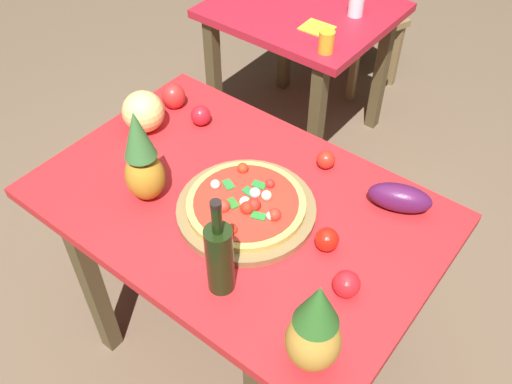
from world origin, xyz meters
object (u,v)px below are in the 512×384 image
Objects in this scene: pineapple_left at (315,329)px; eggplant at (400,198)px; dining_chair at (354,12)px; pizza at (247,203)px; tomato_at_corner at (326,160)px; tomato_beside_pepper at (201,115)px; pineapple_right at (142,161)px; tomato_near_board at (327,240)px; drinking_glass_water at (356,4)px; melon at (143,112)px; bell_pepper at (173,96)px; pizza_board at (246,209)px; wine_bottle at (220,257)px; drinking_glass_juice at (326,42)px; tomato_by_bottle at (347,284)px; background_table at (302,31)px; napkin_folded at (317,28)px; display_table at (238,221)px.

pineapple_left is 1.55× the size of eggplant.
dining_chair is 2.28× the size of pizza.
tomato_at_corner is 0.50m from tomato_beside_pepper.
pizza is 1.10× the size of pineapple_right.
drinking_glass_water reaches higher than tomato_near_board.
tomato_at_corner is 0.35m from tomato_near_board.
pizza is at bearing -139.62° from eggplant.
melon is at bearing 114.63° from dining_chair.
eggplant is (0.93, 0.05, -0.00)m from bell_pepper.
tomato_near_board is (0.28, 0.03, 0.02)m from pizza_board.
eggplant is (1.03, -1.52, 0.33)m from dining_chair.
pizza_board is 1.30× the size of wine_bottle.
tomato_beside_pepper is at bearing 149.01° from pizza_board.
pineapple_right is 1.45m from drinking_glass_water.
tomato_beside_pepper is at bearing 147.69° from pineapple_left.
tomato_at_corner is at bearing -57.22° from drinking_glass_juice.
pineapple_right is 0.71m from tomato_by_bottle.
wine_bottle reaches higher than tomato_by_bottle.
pizza_board reaches higher than background_table.
pizza_board is at bearing 114.61° from wine_bottle.
wine_bottle reaches higher than napkin_folded.
pineapple_right reaches higher than tomato_near_board.
tomato_near_board is (-0.16, 0.33, -0.10)m from pineapple_left.
pizza_board is 0.56m from melon.
wine_bottle is 3.51× the size of drinking_glass_juice.
wine_bottle is (0.17, -0.28, 0.22)m from display_table.
napkin_folded is at bearing 126.57° from tomato_by_bottle.
drinking_glass_juice reaches higher than background_table.
tomato_near_board is 1.29m from napkin_folded.
drinking_glass_juice is 0.20m from napkin_folded.
melon is at bearing -134.01° from tomato_beside_pepper.
napkin_folded reaches higher than display_table.
drinking_glass_juice is at bearing 82.53° from tomato_beside_pepper.
tomato_near_board is (-0.13, 0.10, -0.00)m from tomato_by_bottle.
display_table is 3.81× the size of wine_bottle.
drinking_glass_juice reaches higher than tomato_by_bottle.
tomato_by_bottle reaches higher than tomato_near_board.
background_table is at bearing 114.06° from dining_chair.
bell_pepper is 1.59× the size of tomato_at_corner.
background_table is 0.62m from dining_chair.
wine_bottle reaches higher than dining_chair.
tomato_by_bottle is at bearing 5.67° from pineapple_right.
bell_pepper is 0.72× the size of napkin_folded.
pizza is (0.66, -1.83, 0.33)m from dining_chair.
display_table is 0.54m from melon.
pineapple_right is at bearing -128.86° from tomato_at_corner.
tomato_near_board is at bearing 138.54° from dining_chair.
tomato_near_board is at bearing -15.36° from bell_pepper.
dining_chair is 1.98m from pizza.
eggplant is at bearing -42.79° from background_table.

